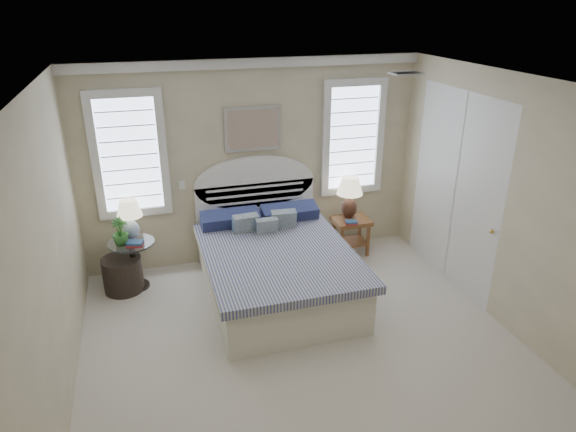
{
  "coord_description": "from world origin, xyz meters",
  "views": [
    {
      "loc": [
        -1.41,
        -3.88,
        3.37
      ],
      "look_at": [
        0.04,
        1.0,
        1.2
      ],
      "focal_mm": 32.0,
      "sensor_mm": 36.0,
      "label": 1
    }
  ],
  "objects_px": {
    "bed": "(274,264)",
    "lamp_right": "(350,193)",
    "floor_pot": "(123,274)",
    "side_table_left": "(133,260)",
    "nightstand_right": "(351,228)",
    "lamp_left": "(130,215)"
  },
  "relations": [
    {
      "from": "bed",
      "to": "lamp_right",
      "type": "relative_size",
      "value": 3.85
    },
    {
      "from": "lamp_right",
      "to": "floor_pot",
      "type": "bearing_deg",
      "value": -175.86
    },
    {
      "from": "side_table_left",
      "to": "floor_pot",
      "type": "bearing_deg",
      "value": -168.84
    },
    {
      "from": "nightstand_right",
      "to": "floor_pot",
      "type": "bearing_deg",
      "value": -177.62
    },
    {
      "from": "nightstand_right",
      "to": "lamp_left",
      "type": "bearing_deg",
      "value": 179.75
    },
    {
      "from": "floor_pot",
      "to": "bed",
      "type": "bearing_deg",
      "value": -17.42
    },
    {
      "from": "bed",
      "to": "nightstand_right",
      "type": "height_order",
      "value": "bed"
    },
    {
      "from": "floor_pot",
      "to": "lamp_left",
      "type": "height_order",
      "value": "lamp_left"
    },
    {
      "from": "lamp_left",
      "to": "lamp_right",
      "type": "distance_m",
      "value": 2.92
    },
    {
      "from": "bed",
      "to": "nightstand_right",
      "type": "distance_m",
      "value": 1.47
    },
    {
      "from": "nightstand_right",
      "to": "lamp_right",
      "type": "bearing_deg",
      "value": 94.44
    },
    {
      "from": "nightstand_right",
      "to": "lamp_right",
      "type": "relative_size",
      "value": 0.9
    },
    {
      "from": "side_table_left",
      "to": "bed",
      "type": "bearing_deg",
      "value": -19.74
    },
    {
      "from": "lamp_right",
      "to": "bed",
      "type": "bearing_deg",
      "value": -148.67
    },
    {
      "from": "lamp_right",
      "to": "lamp_left",
      "type": "bearing_deg",
      "value": -178.39
    },
    {
      "from": "lamp_right",
      "to": "nightstand_right",
      "type": "bearing_deg",
      "value": -85.56
    },
    {
      "from": "floor_pot",
      "to": "lamp_left",
      "type": "bearing_deg",
      "value": 40.29
    },
    {
      "from": "side_table_left",
      "to": "lamp_left",
      "type": "bearing_deg",
      "value": 79.45
    },
    {
      "from": "bed",
      "to": "floor_pot",
      "type": "distance_m",
      "value": 1.89
    },
    {
      "from": "nightstand_right",
      "to": "lamp_right",
      "type": "distance_m",
      "value": 0.51
    },
    {
      "from": "side_table_left",
      "to": "lamp_left",
      "type": "distance_m",
      "value": 0.57
    },
    {
      "from": "floor_pot",
      "to": "lamp_right",
      "type": "bearing_deg",
      "value": 4.14
    }
  ]
}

